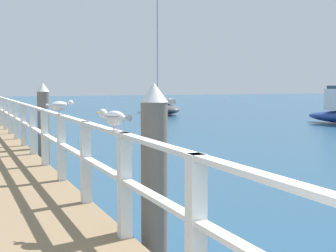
% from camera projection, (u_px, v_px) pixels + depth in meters
% --- Properties ---
extents(pier_railing, '(0.12, 22.68, 1.04)m').
position_uv_depth(pier_railing, '(23.00, 119.00, 12.40)').
color(pier_railing, silver).
rests_on(pier_railing, pier_deck).
extents(dock_piling_near, '(0.29, 0.29, 2.01)m').
position_uv_depth(dock_piling_near, '(154.00, 178.00, 5.31)').
color(dock_piling_near, '#6B6056').
rests_on(dock_piling_near, ground_plane).
extents(dock_piling_far, '(0.29, 0.29, 2.01)m').
position_uv_depth(dock_piling_far, '(44.00, 126.00, 11.91)').
color(dock_piling_far, '#6B6056').
rests_on(dock_piling_far, ground_plane).
extents(seagull_foreground, '(0.27, 0.44, 0.21)m').
position_uv_depth(seagull_foreground, '(114.00, 117.00, 5.24)').
color(seagull_foreground, white).
rests_on(seagull_foreground, pier_railing).
extents(seagull_background, '(0.48, 0.21, 0.21)m').
position_uv_depth(seagull_background, '(60.00, 105.00, 8.01)').
color(seagull_background, white).
rests_on(seagull_background, pier_railing).
extents(boat_3, '(2.05, 5.88, 8.08)m').
position_uv_depth(boat_3, '(159.00, 107.00, 33.33)').
color(boat_3, '#4C4C51').
rests_on(boat_3, ground_plane).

